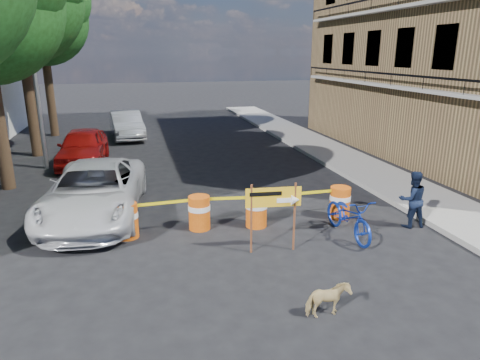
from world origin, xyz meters
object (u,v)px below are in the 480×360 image
detour_sign (280,202)px  pedestrian (412,199)px  bicycle (350,198)px  barrel_mid_left (199,212)px  sedan_silver (127,125)px  barrel_mid_right (256,210)px  suv_white (94,191)px  barrel_far_left (127,220)px  dog (328,300)px  barrel_far_right (340,202)px  sedan_red (83,147)px

detour_sign → pedestrian: 3.95m
pedestrian → bicycle: bearing=10.9°
barrel_mid_left → pedestrian: bearing=-12.5°
sedan_silver → barrel_mid_right: bearing=-82.5°
barrel_mid_left → bicycle: bearing=-21.3°
barrel_mid_left → suv_white: suv_white is taller
barrel_mid_left → detour_sign: bearing=-47.7°
barrel_far_left → dog: bearing=-51.9°
barrel_far_right → suv_white: suv_white is taller
barrel_far_left → sedan_red: 8.22m
dog → suv_white: (-4.28, 6.02, 0.43)m
barrel_mid_left → suv_white: 3.14m
barrel_far_left → suv_white: suv_white is taller
dog → barrel_far_right: bearing=-33.5°
barrel_far_left → barrel_mid_right: (3.35, -0.10, 0.00)m
bicycle → suv_white: 6.95m
barrel_mid_right → detour_sign: detour_sign is taller
detour_sign → pedestrian: detour_sign is taller
barrel_far_right → bicycle: size_ratio=0.44×
sedan_red → sedan_silver: size_ratio=1.00×
dog → detour_sign: bearing=-5.1°
suv_white → bicycle: bearing=-19.3°
sedan_red → pedestrian: bearing=-41.7°
barrel_mid_left → detour_sign: detour_sign is taller
barrel_far_left → detour_sign: bearing=-25.7°
barrel_far_left → sedan_silver: size_ratio=0.21×
barrel_far_left → barrel_mid_right: 3.35m
detour_sign → dog: 2.83m
barrel_far_right → barrel_far_left: bearing=179.2°
barrel_mid_right → bicycle: 2.45m
pedestrian → detour_sign: bearing=13.6°
barrel_mid_right → pedestrian: 4.12m
dog → sedan_silver: 18.16m
pedestrian → dog: pedestrian is taller
barrel_far_left → detour_sign: size_ratio=0.54×
barrel_mid_left → dog: 4.72m
detour_sign → sedan_red: bearing=124.1°
barrel_mid_right → pedestrian: (3.99, -1.02, 0.29)m
detour_sign → sedan_silver: (-3.47, 15.14, -0.49)m
dog → sedan_silver: (-3.45, 17.83, 0.39)m
pedestrian → dog: (-3.92, -3.23, -0.44)m
sedan_red → sedan_silver: sedan_red is taller
detour_sign → suv_white: bearing=148.1°
bicycle → barrel_mid_right: bearing=147.1°
barrel_mid_right → suv_white: bearing=157.1°
barrel_mid_left → sedan_silver: size_ratio=0.21×
pedestrian → sedan_silver: 16.35m
detour_sign → sedan_silver: detour_sign is taller
barrel_far_right → pedestrian: bearing=-33.8°
bicycle → barrel_far_right: bearing=69.9°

